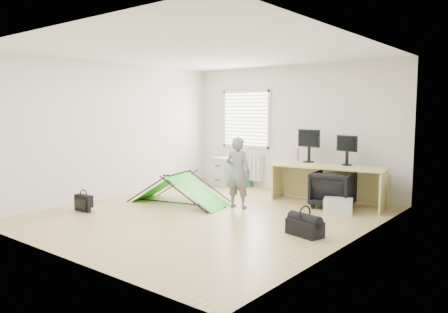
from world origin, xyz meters
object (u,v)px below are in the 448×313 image
Objects in this scene: kite at (180,188)px; laptop_bag at (84,203)px; person at (238,172)px; duffel_bag at (305,228)px; filing_cabinet at (226,171)px; office_chair at (333,190)px; storage_crate at (338,206)px; monitor_left at (309,150)px; desk at (327,185)px; monitor_right at (347,154)px; thermos at (297,155)px.

kite is 1.73m from laptop_bag.
duffel_bag is (1.79, -0.84, -0.53)m from person.
filing_cabinet is at bearing 157.25° from duffel_bag.
laptop_bag is at bearing 34.86° from office_chair.
office_chair reaches higher than storage_crate.
filing_cabinet is 1.74× the size of laptop_bag.
laptop_bag is (-2.51, -3.47, -0.82)m from monitor_left.
desk is 4.41m from laptop_bag.
monitor_right reaches higher than kite.
monitor_left is 1.86× the size of thermos.
thermos reaches higher than laptop_bag.
person reaches higher than filing_cabinet.
filing_cabinet is 2.20m from kite.
monitor_left is 0.70× the size of office_chair.
thermos reaches higher than office_chair.
office_chair is at bearing -24.11° from monitor_left.
monitor_left is 1.59m from storage_crate.
office_chair is 0.54m from storage_crate.
storage_crate is at bearing 110.65° from duffel_bag.
monitor_right is 0.23× the size of kite.
monitor_right is 1.22m from storage_crate.
person is 2.05m from duffel_bag.
monitor_left is at bearing 130.50° from duffel_bag.
storage_crate is (1.03, -0.89, -0.83)m from monitor_left.
desk is 1.12× the size of kite.
office_chair is (-0.05, -0.48, -0.60)m from monitor_right.
desk is 0.99m from thermos.
desk is 0.28m from office_chair.
filing_cabinet is 3.06m from monitor_right.
person reaches higher than desk.
monitor_right is at bearing 41.35° from desk.
desk is 4.14× the size of duffel_bag.
duffel_bag is (1.21, -2.41, -0.85)m from monitor_left.
monitor_right is 0.84× the size of duffel_bag.
kite is 3.68× the size of duffel_bag.
storage_crate is at bearing -63.19° from monitor_right.
filing_cabinet is 3.01m from office_chair.
desk is at bearing 129.37° from storage_crate.
duffel_bag is (0.47, -1.93, -0.21)m from office_chair.
person reaches higher than monitor_left.
laptop_bag is at bearing -122.71° from thermos.
monitor_right is 2.58m from duffel_bag.
monitor_left is 1.71m from person.
storage_crate is 4.38m from laptop_bag.
monitor_right is at bearing 43.86° from laptop_bag.
kite is (-2.16, -1.70, -0.07)m from desk.
desk is 3.17× the size of filing_cabinet.
thermos reaches higher than filing_cabinet.
storage_crate is at bearing 33.45° from laptop_bag.
monitor_left is at bearing -40.60° from office_chair.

